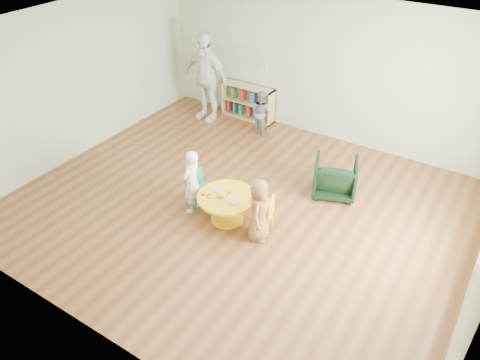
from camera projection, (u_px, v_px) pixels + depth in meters
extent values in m
plane|color=brown|center=(239.00, 206.00, 7.64)|extent=(7.00, 7.00, 0.00)
cube|color=silver|center=(239.00, 39.00, 6.10)|extent=(7.00, 6.00, 0.10)
cube|color=#A9B49A|center=(324.00, 69.00, 8.95)|extent=(7.00, 0.10, 2.80)
cube|color=#A9B49A|center=(80.00, 247.00, 4.77)|extent=(7.00, 0.10, 2.80)
cube|color=#A9B49A|center=(76.00, 81.00, 8.43)|extent=(0.10, 6.00, 2.80)
cylinder|color=yellow|center=(227.00, 209.00, 7.25)|extent=(0.16, 0.16, 0.41)
cylinder|color=yellow|center=(227.00, 218.00, 7.35)|extent=(0.51, 0.51, 0.04)
cylinder|color=yellow|center=(227.00, 197.00, 7.12)|extent=(0.91, 0.91, 0.04)
cylinder|color=pink|center=(218.00, 190.00, 7.23)|extent=(0.15, 0.15, 0.02)
cylinder|color=pink|center=(234.00, 202.00, 6.96)|extent=(0.17, 0.17, 0.02)
cylinder|color=yellow|center=(225.00, 195.00, 7.09)|extent=(0.06, 0.12, 0.04)
cylinder|color=#14753C|center=(221.00, 198.00, 7.03)|extent=(0.03, 0.05, 0.02)
cylinder|color=#14753C|center=(228.00, 192.00, 7.15)|extent=(0.03, 0.05, 0.02)
cube|color=red|center=(228.00, 193.00, 7.16)|extent=(0.05, 0.05, 0.02)
cube|color=orange|center=(209.00, 197.00, 7.07)|extent=(0.06, 0.06, 0.02)
cube|color=#1742AF|center=(208.00, 195.00, 7.11)|extent=(0.05, 0.05, 0.02)
cube|color=#14753C|center=(218.00, 197.00, 7.06)|extent=(0.07, 0.07, 0.02)
cube|color=red|center=(203.00, 194.00, 7.12)|extent=(0.07, 0.07, 0.02)
cube|color=teal|center=(198.00, 188.00, 7.56)|extent=(0.41, 0.41, 0.04)
cube|color=teal|center=(194.00, 177.00, 7.56)|extent=(0.15, 0.30, 0.27)
cylinder|color=teal|center=(201.00, 190.00, 7.79)|extent=(0.04, 0.04, 0.27)
cylinder|color=teal|center=(188.00, 195.00, 7.67)|extent=(0.04, 0.04, 0.27)
cylinder|color=teal|center=(209.00, 198.00, 7.62)|extent=(0.04, 0.04, 0.27)
cylinder|color=teal|center=(196.00, 203.00, 7.50)|extent=(0.04, 0.04, 0.27)
cube|color=yellow|center=(262.00, 214.00, 7.01)|extent=(0.39, 0.39, 0.04)
cube|color=yellow|center=(271.00, 207.00, 6.89)|extent=(0.11, 0.31, 0.27)
cylinder|color=yellow|center=(268.00, 228.00, 6.97)|extent=(0.04, 0.04, 0.27)
cylinder|color=yellow|center=(272.00, 218.00, 7.16)|extent=(0.04, 0.04, 0.27)
cylinder|color=yellow|center=(251.00, 225.00, 7.03)|extent=(0.04, 0.04, 0.27)
cylinder|color=yellow|center=(256.00, 215.00, 7.23)|extent=(0.04, 0.04, 0.27)
cube|color=tan|center=(226.00, 96.00, 10.39)|extent=(0.03, 0.30, 0.75)
cube|color=tan|center=(271.00, 108.00, 9.86)|extent=(0.03, 0.30, 0.75)
cube|color=tan|center=(248.00, 117.00, 10.32)|extent=(1.20, 0.30, 0.03)
cube|color=tan|center=(248.00, 86.00, 9.92)|extent=(1.20, 0.30, 0.03)
cube|color=tan|center=(248.00, 102.00, 10.12)|extent=(1.14, 0.28, 0.03)
cube|color=tan|center=(251.00, 100.00, 10.22)|extent=(1.20, 0.02, 0.75)
cube|color=#B1312F|center=(230.00, 106.00, 10.42)|extent=(0.04, 0.18, 0.26)
cube|color=teal|center=(236.00, 107.00, 10.35)|extent=(0.04, 0.18, 0.26)
cube|color=#43934F|center=(242.00, 109.00, 10.29)|extent=(0.04, 0.18, 0.26)
cube|color=#B1312F|center=(249.00, 111.00, 10.20)|extent=(0.04, 0.18, 0.26)
cube|color=teal|center=(257.00, 113.00, 10.11)|extent=(0.04, 0.18, 0.26)
cube|color=#43934F|center=(234.00, 92.00, 10.18)|extent=(0.04, 0.18, 0.26)
cube|color=#B1312F|center=(244.00, 95.00, 10.07)|extent=(0.04, 0.18, 0.26)
cube|color=teal|center=(253.00, 98.00, 9.96)|extent=(0.04, 0.18, 0.26)
cube|color=#43934F|center=(262.00, 100.00, 9.87)|extent=(0.04, 0.18, 0.26)
cube|color=silver|center=(252.00, 56.00, 9.69)|extent=(0.74, 0.01, 0.54)
cube|color=#EF3234|center=(252.00, 56.00, 9.68)|extent=(0.70, 0.00, 0.50)
imported|color=black|center=(335.00, 177.00, 7.78)|extent=(0.89, 0.90, 0.64)
imported|color=white|center=(192.00, 182.00, 7.28)|extent=(0.29, 0.41, 1.08)
imported|color=orange|center=(259.00, 210.00, 6.73)|extent=(0.45, 0.57, 1.02)
imported|color=#181739|center=(261.00, 112.00, 9.51)|extent=(0.50, 0.42, 0.92)
imported|color=white|center=(206.00, 77.00, 9.80)|extent=(1.14, 0.55, 1.90)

